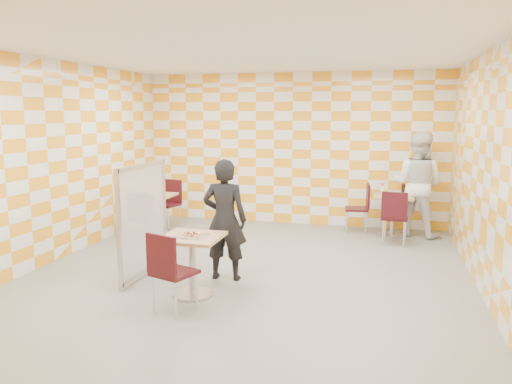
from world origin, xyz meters
TOP-DOWN VIEW (x-y plane):
  - room_shell at (0.00, 0.54)m, footprint 7.00×7.00m
  - main_table at (-0.44, -0.82)m, footprint 0.70×0.70m
  - second_table at (1.97, 2.88)m, footprint 0.70×0.70m
  - empty_table at (-2.26, 1.88)m, footprint 0.70×0.70m
  - chair_main_front at (-0.48, -1.42)m, footprint 0.54×0.55m
  - chair_second_front at (1.99, 2.23)m, footprint 0.46×0.47m
  - chair_second_side at (1.41, 3.00)m, footprint 0.47×0.46m
  - chair_empty_near at (-2.12, 1.12)m, footprint 0.55×0.55m
  - chair_empty_far at (-2.25, 2.58)m, footprint 0.52×0.53m
  - partition at (-1.36, -0.27)m, footprint 0.08×1.38m
  - man_dark at (-0.25, -0.12)m, footprint 0.62×0.43m
  - man_white at (2.38, 3.05)m, footprint 1.12×1.01m
  - pizza_on_foil at (-0.44, -0.84)m, footprint 0.40×0.40m
  - sport_bottle at (1.77, 2.96)m, footprint 0.06×0.06m
  - soda_bottle at (2.14, 2.97)m, footprint 0.07×0.07m

SIDE VIEW (x-z plane):
  - main_table at x=-0.44m, z-range 0.13..0.88m
  - second_table at x=1.97m, z-range 0.13..0.88m
  - empty_table at x=-2.26m, z-range 0.13..0.88m
  - chair_main_front at x=-0.48m, z-range 0.08..1.01m
  - chair_second_front at x=1.99m, z-range 0.08..1.01m
  - chair_second_side at x=1.41m, z-range 0.08..1.01m
  - chair_empty_near at x=-2.12m, z-range 0.08..1.01m
  - chair_empty_far at x=-2.25m, z-range 0.08..1.01m
  - pizza_on_foil at x=-0.44m, z-range 0.74..0.79m
  - partition at x=-1.36m, z-range 0.02..1.57m
  - man_dark at x=-0.25m, z-range 0.00..1.63m
  - sport_bottle at x=1.77m, z-range 0.74..0.94m
  - soda_bottle at x=2.14m, z-range 0.74..0.97m
  - man_white at x=2.38m, z-range 0.00..1.89m
  - room_shell at x=0.00m, z-range -2.00..5.00m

